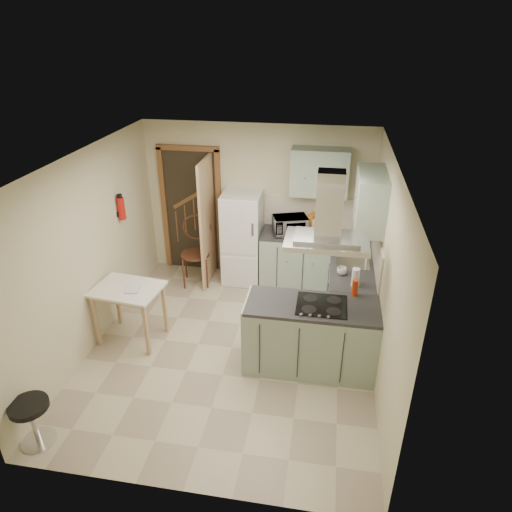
% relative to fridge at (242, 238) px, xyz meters
% --- Properties ---
extents(floor, '(4.20, 4.20, 0.00)m').
position_rel_fridge_xyz_m(floor, '(0.20, -1.80, -0.75)').
color(floor, '#BFB495').
rests_on(floor, ground).
extents(ceiling, '(4.20, 4.20, 0.00)m').
position_rel_fridge_xyz_m(ceiling, '(0.20, -1.80, 1.75)').
color(ceiling, silver).
rests_on(ceiling, back_wall).
extents(back_wall, '(3.60, 0.00, 3.60)m').
position_rel_fridge_xyz_m(back_wall, '(0.20, 0.30, 0.50)').
color(back_wall, beige).
rests_on(back_wall, floor).
extents(left_wall, '(0.00, 4.20, 4.20)m').
position_rel_fridge_xyz_m(left_wall, '(-1.60, -1.80, 0.50)').
color(left_wall, beige).
rests_on(left_wall, floor).
extents(right_wall, '(0.00, 4.20, 4.20)m').
position_rel_fridge_xyz_m(right_wall, '(2.00, -1.80, 0.50)').
color(right_wall, beige).
rests_on(right_wall, floor).
extents(doorway, '(1.10, 0.12, 2.10)m').
position_rel_fridge_xyz_m(doorway, '(-0.90, 0.27, 0.30)').
color(doorway, brown).
rests_on(doorway, floor).
extents(fridge, '(0.60, 0.60, 1.50)m').
position_rel_fridge_xyz_m(fridge, '(0.00, 0.00, 0.00)').
color(fridge, white).
rests_on(fridge, floor).
extents(counter_back, '(1.08, 0.60, 0.90)m').
position_rel_fridge_xyz_m(counter_back, '(0.86, 0.00, -0.30)').
color(counter_back, '#9EB2A0').
rests_on(counter_back, floor).
extents(counter_right, '(0.60, 1.95, 0.90)m').
position_rel_fridge_xyz_m(counter_right, '(1.70, -0.68, -0.30)').
color(counter_right, '#9EB2A0').
rests_on(counter_right, floor).
extents(splashback, '(1.68, 0.02, 0.50)m').
position_rel_fridge_xyz_m(splashback, '(1.16, 0.29, 0.40)').
color(splashback, beige).
rests_on(splashback, counter_back).
extents(wall_cabinet_back, '(0.85, 0.35, 0.70)m').
position_rel_fridge_xyz_m(wall_cabinet_back, '(1.15, 0.12, 1.10)').
color(wall_cabinet_back, '#9EB2A0').
rests_on(wall_cabinet_back, back_wall).
extents(wall_cabinet_right, '(0.35, 0.90, 0.70)m').
position_rel_fridge_xyz_m(wall_cabinet_right, '(1.82, -0.95, 1.10)').
color(wall_cabinet_right, '#9EB2A0').
rests_on(wall_cabinet_right, right_wall).
extents(peninsula, '(1.55, 0.65, 0.90)m').
position_rel_fridge_xyz_m(peninsula, '(1.22, -1.98, -0.30)').
color(peninsula, '#9EB2A0').
rests_on(peninsula, floor).
extents(hob, '(0.58, 0.50, 0.01)m').
position_rel_fridge_xyz_m(hob, '(1.32, -1.98, 0.16)').
color(hob, black).
rests_on(hob, peninsula).
extents(extractor_hood, '(0.90, 0.55, 0.10)m').
position_rel_fridge_xyz_m(extractor_hood, '(1.32, -1.98, 0.97)').
color(extractor_hood, silver).
rests_on(extractor_hood, ceiling).
extents(sink, '(0.45, 0.40, 0.01)m').
position_rel_fridge_xyz_m(sink, '(1.70, -0.85, 0.16)').
color(sink, silver).
rests_on(sink, counter_right).
extents(fire_extinguisher, '(0.10, 0.10, 0.32)m').
position_rel_fridge_xyz_m(fire_extinguisher, '(-1.54, -0.90, 0.75)').
color(fire_extinguisher, '#B2140F').
rests_on(fire_extinguisher, left_wall).
extents(drop_leaf_table, '(0.91, 0.73, 0.79)m').
position_rel_fridge_xyz_m(drop_leaf_table, '(-1.15, -1.82, -0.35)').
color(drop_leaf_table, tan).
rests_on(drop_leaf_table, floor).
extents(bentwood_chair, '(0.55, 0.55, 1.03)m').
position_rel_fridge_xyz_m(bentwood_chair, '(-0.72, -0.24, -0.23)').
color(bentwood_chair, '#4A2618').
rests_on(bentwood_chair, floor).
extents(stool, '(0.49, 0.49, 0.51)m').
position_rel_fridge_xyz_m(stool, '(-1.43, -3.60, -0.49)').
color(stool, black).
rests_on(stool, floor).
extents(microwave, '(0.59, 0.49, 0.28)m').
position_rel_fridge_xyz_m(microwave, '(0.76, -0.04, 0.29)').
color(microwave, black).
rests_on(microwave, counter_back).
extents(kettle, '(0.19, 0.19, 0.25)m').
position_rel_fridge_xyz_m(kettle, '(1.14, 0.07, 0.28)').
color(kettle, silver).
rests_on(kettle, counter_back).
extents(cereal_box, '(0.14, 0.21, 0.30)m').
position_rel_fridge_xyz_m(cereal_box, '(1.09, 0.10, 0.30)').
color(cereal_box, orange).
rests_on(cereal_box, counter_back).
extents(soap_bottle, '(0.09, 0.10, 0.20)m').
position_rel_fridge_xyz_m(soap_bottle, '(1.81, -0.30, 0.25)').
color(soap_bottle, '#9E9FA9').
rests_on(soap_bottle, counter_right).
extents(paper_towel, '(0.10, 0.10, 0.24)m').
position_rel_fridge_xyz_m(paper_towel, '(1.71, -1.45, 0.27)').
color(paper_towel, silver).
rests_on(paper_towel, counter_right).
extents(cup, '(0.14, 0.14, 0.10)m').
position_rel_fridge_xyz_m(cup, '(1.55, -1.20, 0.20)').
color(cup, white).
rests_on(cup, counter_right).
extents(red_bottle, '(0.09, 0.09, 0.21)m').
position_rel_fridge_xyz_m(red_bottle, '(1.70, -1.69, 0.25)').
color(red_bottle, red).
rests_on(red_bottle, peninsula).
extents(book, '(0.20, 0.25, 0.10)m').
position_rel_fridge_xyz_m(book, '(-1.14, -1.84, 0.09)').
color(book, maroon).
rests_on(book, drop_leaf_table).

